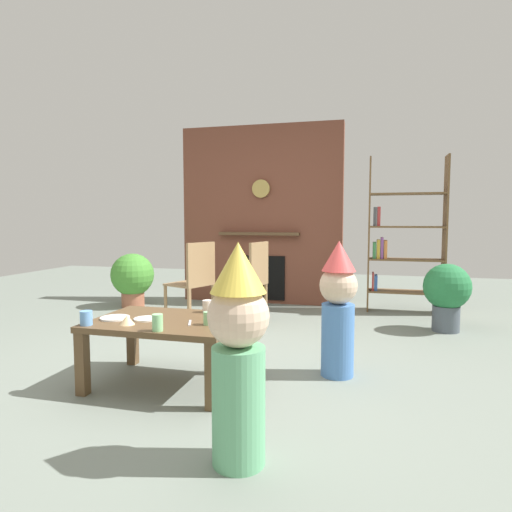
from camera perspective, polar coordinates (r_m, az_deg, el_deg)
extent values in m
plane|color=gray|center=(3.53, -4.09, -14.03)|extent=(12.00, 12.00, 0.00)
cube|color=brown|center=(5.94, 0.69, 5.41)|extent=(2.20, 0.18, 2.40)
cube|color=black|center=(5.89, 0.46, -2.87)|extent=(0.70, 0.02, 0.60)
cube|color=brown|center=(5.80, 0.36, 2.96)|extent=(1.10, 0.10, 0.04)
cylinder|color=tan|center=(5.83, 0.67, 8.87)|extent=(0.24, 0.04, 0.24)
cube|color=brown|center=(5.57, 14.67, 2.72)|extent=(0.02, 0.28, 1.90)
cube|color=brown|center=(5.65, 23.65, 2.50)|extent=(0.02, 0.28, 1.90)
cube|color=brown|center=(5.66, 18.99, -4.48)|extent=(0.86, 0.28, 0.02)
cube|color=brown|center=(5.61, 19.10, -0.44)|extent=(0.86, 0.28, 0.02)
cube|color=brown|center=(5.59, 19.22, 3.64)|extent=(0.86, 0.28, 0.02)
cube|color=brown|center=(5.60, 19.33, 7.74)|extent=(0.86, 0.28, 0.02)
cube|color=#B23333|center=(5.62, 15.16, -3.22)|extent=(0.02, 0.20, 0.22)
cube|color=#3359A5|center=(5.62, 15.52, -3.37)|extent=(0.04, 0.20, 0.19)
cube|color=#3F8C4C|center=(5.58, 15.34, 0.76)|extent=(0.04, 0.20, 0.20)
cube|color=gold|center=(5.58, 15.82, 0.91)|extent=(0.04, 0.20, 0.23)
cube|color=#8C4C99|center=(5.58, 16.26, 1.04)|extent=(0.03, 0.20, 0.26)
cube|color=#D87F3F|center=(5.58, 16.69, 0.86)|extent=(0.04, 0.20, 0.22)
cube|color=#4C4C51|center=(5.57, 15.43, 5.03)|extent=(0.04, 0.20, 0.23)
cube|color=#B23333|center=(5.57, 15.88, 5.04)|extent=(0.04, 0.20, 0.24)
cube|color=brown|center=(3.08, -11.76, -8.52)|extent=(0.98, 0.71, 0.04)
cube|color=brown|center=(3.10, -21.92, -13.01)|extent=(0.07, 0.07, 0.42)
cube|color=brown|center=(2.70, -5.84, -15.44)|extent=(0.07, 0.07, 0.42)
cube|color=brown|center=(3.60, -15.97, -10.36)|extent=(0.07, 0.07, 0.42)
cube|color=brown|center=(3.26, -1.98, -11.81)|extent=(0.07, 0.07, 0.42)
cylinder|color=#669EE0|center=(3.04, -21.48, -7.62)|extent=(0.08, 0.08, 0.09)
cylinder|color=#8CD18C|center=(2.86, -6.31, -8.17)|extent=(0.06, 0.06, 0.09)
cylinder|color=silver|center=(3.23, -6.43, -6.60)|extent=(0.07, 0.07, 0.09)
cylinder|color=#8CD18C|center=(2.76, -12.86, -8.56)|extent=(0.07, 0.07, 0.10)
cylinder|color=#F2CC4C|center=(3.02, -4.64, -7.40)|extent=(0.07, 0.07, 0.09)
cylinder|color=white|center=(3.08, -14.34, -8.03)|extent=(0.16, 0.16, 0.01)
cylinder|color=white|center=(3.17, -18.10, -7.76)|extent=(0.20, 0.20, 0.01)
cone|color=#EAC68C|center=(2.97, -16.63, -8.07)|extent=(0.10, 0.10, 0.06)
cube|color=silver|center=(2.92, -8.72, -8.71)|extent=(0.07, 0.15, 0.01)
cylinder|color=#66B27F|center=(2.13, -2.31, -19.10)|extent=(0.25, 0.25, 0.56)
sphere|color=beige|center=(1.99, -2.35, -7.94)|extent=(0.29, 0.29, 0.29)
cone|color=#F2D14C|center=(1.96, -2.37, -1.51)|extent=(0.26, 0.26, 0.23)
cylinder|color=#4C7FC6|center=(3.27, 10.70, -10.81)|extent=(0.24, 0.24, 0.53)
sphere|color=beige|center=(3.18, 10.81, -3.83)|extent=(0.27, 0.27, 0.27)
cone|color=#EA4C4C|center=(3.16, 10.88, 0.01)|extent=(0.25, 0.25, 0.22)
cube|color=#9E7A51|center=(4.76, -8.82, -3.68)|extent=(0.52, 0.52, 0.02)
cube|color=#9E7A51|center=(4.60, -7.26, -1.01)|extent=(0.18, 0.38, 0.45)
cylinder|color=#9E7A51|center=(5.05, -8.73, -5.77)|extent=(0.04, 0.04, 0.43)
cylinder|color=#9E7A51|center=(4.81, -11.83, -6.35)|extent=(0.04, 0.04, 0.43)
cylinder|color=#9E7A51|center=(4.80, -5.73, -6.30)|extent=(0.04, 0.04, 0.43)
cylinder|color=#9E7A51|center=(4.55, -8.84, -6.95)|extent=(0.04, 0.04, 0.43)
cube|color=#9E7A51|center=(4.73, -1.61, -3.67)|extent=(0.48, 0.48, 0.02)
cube|color=#9E7A51|center=(4.62, 0.39, -0.95)|extent=(0.12, 0.40, 0.45)
cylinder|color=#9E7A51|center=(5.01, -2.42, -5.80)|extent=(0.04, 0.04, 0.43)
cylinder|color=#9E7A51|center=(4.71, -4.60, -6.51)|extent=(0.04, 0.04, 0.43)
cylinder|color=#9E7A51|center=(4.85, 1.30, -6.17)|extent=(0.04, 0.04, 0.43)
cylinder|color=#9E7A51|center=(4.53, -0.70, -6.94)|extent=(0.04, 0.04, 0.43)
cylinder|color=#4C5660|center=(4.87, 23.75, -7.54)|extent=(0.27, 0.27, 0.26)
sphere|color=#277740|center=(4.81, 23.88, -3.70)|extent=(0.47, 0.47, 0.47)
cylinder|color=#9E5B42|center=(5.92, -15.90, -5.53)|extent=(0.29, 0.29, 0.19)
sphere|color=#469233|center=(5.87, -15.98, -2.38)|extent=(0.55, 0.55, 0.55)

